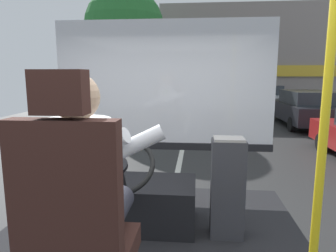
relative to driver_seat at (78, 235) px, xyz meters
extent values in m
cube|color=#2C2C2C|center=(0.17, 9.40, -1.31)|extent=(18.00, 44.00, 0.05)
cube|color=silver|center=(0.17, 9.40, -1.29)|extent=(0.12, 39.60, 0.00)
cube|color=#381E19|center=(0.00, -0.10, 0.24)|extent=(0.48, 0.10, 0.66)
cube|color=#381E19|center=(0.00, -0.10, 0.68)|extent=(0.22, 0.10, 0.18)
cylinder|color=#282833|center=(0.09, 0.24, -0.01)|extent=(0.16, 0.50, 0.16)
cylinder|color=#282833|center=(-0.09, 0.24, -0.01)|extent=(0.16, 0.50, 0.16)
cylinder|color=silver|center=(0.00, 0.06, 0.23)|extent=(0.31, 0.31, 0.64)
cube|color=#70934C|center=(0.00, 0.22, 0.31)|extent=(0.06, 0.01, 0.40)
sphere|color=tan|center=(0.00, 0.06, 0.65)|extent=(0.22, 0.22, 0.22)
cylinder|color=silver|center=(0.09, 0.33, 0.31)|extent=(0.60, 0.22, 0.33)
cylinder|color=silver|center=(-0.09, 0.33, 0.31)|extent=(0.60, 0.22, 0.33)
cube|color=black|center=(0.00, 1.27, -0.39)|extent=(1.10, 0.56, 0.40)
cylinder|color=black|center=(0.00, 0.86, -0.08)|extent=(0.07, 0.31, 0.43)
torus|color=black|center=(0.00, 0.73, 0.12)|extent=(0.54, 0.47, 0.32)
cylinder|color=black|center=(0.00, 0.73, 0.12)|extent=(0.15, 0.14, 0.11)
cylinder|color=yellow|center=(1.17, 0.25, 0.44)|extent=(0.04, 0.04, 2.07)
cube|color=#333338|center=(0.81, 1.14, -0.18)|extent=(0.27, 0.21, 0.82)
cube|color=#9E9993|center=(0.81, 1.14, 0.24)|extent=(0.24, 0.19, 0.02)
cube|color=silver|center=(0.17, 2.22, 0.66)|extent=(2.50, 0.01, 1.40)
cube|color=black|center=(0.17, 2.22, -0.08)|extent=(2.50, 0.08, 0.08)
cylinder|color=#4C3828|center=(-2.65, 12.32, 0.18)|extent=(0.30, 0.30, 2.93)
sphere|color=#266B2D|center=(-2.65, 12.32, 2.77)|extent=(3.46, 3.46, 3.46)
cube|color=gray|center=(4.68, 18.29, 1.66)|extent=(12.53, 4.13, 5.89)
cube|color=gold|center=(4.68, 16.16, 0.94)|extent=(12.03, 0.12, 0.60)
cylinder|color=black|center=(3.91, 7.12, -1.06)|extent=(0.14, 0.45, 0.45)
cube|color=black|center=(4.86, 11.29, -0.70)|extent=(1.91, 4.49, 0.65)
cube|color=#282D33|center=(4.86, 11.02, -0.13)|extent=(1.57, 2.47, 0.50)
cylinder|color=black|center=(5.77, 12.68, -1.02)|extent=(0.14, 0.53, 0.53)
cylinder|color=black|center=(3.95, 12.68, -1.02)|extent=(0.14, 0.53, 0.53)
cylinder|color=black|center=(3.95, 9.90, -1.02)|extent=(0.14, 0.53, 0.53)
cube|color=silver|center=(4.39, 16.82, -0.69)|extent=(1.94, 3.81, 0.66)
cube|color=#282D33|center=(4.39, 16.60, -0.11)|extent=(1.59, 2.09, 0.50)
cylinder|color=black|center=(5.31, 18.01, -1.02)|extent=(0.14, 0.54, 0.54)
cylinder|color=black|center=(3.47, 18.01, -1.02)|extent=(0.14, 0.54, 0.54)
cylinder|color=black|center=(5.31, 15.64, -1.02)|extent=(0.14, 0.54, 0.54)
cylinder|color=black|center=(3.47, 15.64, -1.02)|extent=(0.14, 0.54, 0.54)
cube|color=silver|center=(4.84, 21.39, -0.71)|extent=(1.77, 3.94, 0.64)
cube|color=#282D33|center=(4.84, 21.16, -0.14)|extent=(1.45, 2.17, 0.49)
cylinder|color=black|center=(5.68, 22.61, -1.03)|extent=(0.14, 0.52, 0.52)
cylinder|color=black|center=(4.00, 22.61, -1.03)|extent=(0.14, 0.52, 0.52)
cylinder|color=black|center=(5.68, 20.17, -1.03)|extent=(0.14, 0.52, 0.52)
cylinder|color=black|center=(4.00, 20.17, -1.03)|extent=(0.14, 0.52, 0.52)
camera|label=1|loc=(0.55, -1.28, 0.75)|focal=32.61mm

